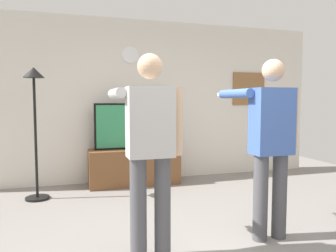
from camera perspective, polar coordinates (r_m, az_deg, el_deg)
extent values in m
cube|color=silver|center=(5.57, -4.60, 4.42)|extent=(6.40, 0.10, 2.70)
cube|color=brown|center=(5.29, -5.92, -7.14)|extent=(1.44, 0.45, 0.58)
sphere|color=black|center=(5.06, -5.41, -7.34)|extent=(0.04, 0.04, 0.04)
cube|color=black|center=(5.25, -6.08, 0.01)|extent=(1.25, 0.06, 0.73)
cube|color=#338C59|center=(5.22, -6.01, -0.02)|extent=(1.19, 0.01, 0.67)
cylinder|color=white|center=(5.53, -6.65, 12.33)|extent=(0.27, 0.03, 0.27)
cube|color=olive|center=(6.27, 13.97, 6.36)|extent=(0.65, 0.04, 0.60)
cylinder|color=black|center=(4.92, -21.97, -11.65)|extent=(0.32, 0.32, 0.03)
cylinder|color=black|center=(4.76, -22.26, -1.98)|extent=(0.04, 0.04, 1.63)
cone|color=black|center=(4.75, -22.57, 8.70)|extent=(0.28, 0.28, 0.14)
cylinder|color=#4C4C51|center=(2.81, -5.24, -14.42)|extent=(0.14, 0.14, 0.88)
cylinder|color=#4C4C51|center=(2.86, -0.97, -14.08)|extent=(0.14, 0.14, 0.88)
cube|color=#B7B7B7|center=(2.69, -3.15, 0.69)|extent=(0.38, 0.22, 0.59)
sphere|color=tan|center=(2.70, -3.19, 10.43)|extent=(0.21, 0.21, 0.21)
cylinder|color=#B7B7B7|center=(2.93, -9.05, 5.69)|extent=(0.09, 0.58, 0.09)
cube|color=white|center=(3.25, -9.81, 5.55)|extent=(0.04, 0.12, 0.04)
cylinder|color=tan|center=(2.76, 1.64, 0.84)|extent=(0.09, 0.09, 0.58)
cylinder|color=#4C4C51|center=(3.32, 15.95, -12.03)|extent=(0.14, 0.14, 0.84)
cylinder|color=#4C4C51|center=(3.43, 19.01, -11.54)|extent=(0.14, 0.14, 0.84)
cube|color=#3F60AD|center=(3.25, 17.81, 0.79)|extent=(0.39, 0.22, 0.64)
sphere|color=tan|center=(3.26, 18.01, 9.30)|extent=(0.21, 0.21, 0.21)
cylinder|color=#3F60AD|center=(3.37, 11.73, 5.59)|extent=(0.09, 0.58, 0.09)
cube|color=white|center=(3.65, 9.33, 5.53)|extent=(0.04, 0.12, 0.04)
cylinder|color=tan|center=(3.39, 21.15, 1.32)|extent=(0.09, 0.09, 0.58)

